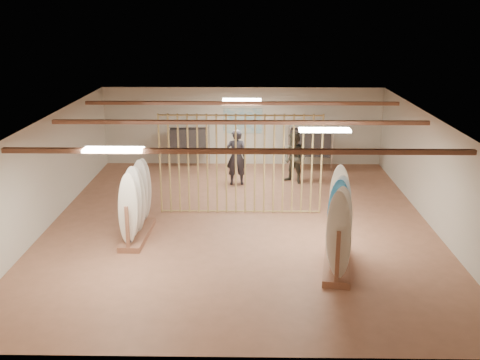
{
  "coord_description": "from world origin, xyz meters",
  "views": [
    {
      "loc": [
        0.24,
        -13.92,
        5.45
      ],
      "look_at": [
        0.0,
        0.0,
        1.2
      ],
      "focal_mm": 42.0,
      "sensor_mm": 36.0,
      "label": 1
    }
  ],
  "objects_px": {
    "clothing_rack_a": "(189,141)",
    "shopper_a": "(236,153)",
    "rack_right": "(338,237)",
    "shopper_b": "(295,155)",
    "rack_left": "(137,213)",
    "clothing_rack_b": "(311,143)"
  },
  "relations": [
    {
      "from": "clothing_rack_a",
      "to": "shopper_b",
      "type": "height_order",
      "value": "shopper_b"
    },
    {
      "from": "rack_left",
      "to": "clothing_rack_b",
      "type": "relative_size",
      "value": 1.26
    },
    {
      "from": "clothing_rack_a",
      "to": "shopper_a",
      "type": "xyz_separation_m",
      "value": [
        1.72,
        -1.92,
        0.04
      ]
    },
    {
      "from": "shopper_b",
      "to": "rack_right",
      "type": "bearing_deg",
      "value": -48.78
    },
    {
      "from": "rack_right",
      "to": "shopper_b",
      "type": "height_order",
      "value": "rack_right"
    },
    {
      "from": "shopper_a",
      "to": "clothing_rack_b",
      "type": "bearing_deg",
      "value": -152.9
    },
    {
      "from": "clothing_rack_a",
      "to": "shopper_a",
      "type": "distance_m",
      "value": 2.58
    },
    {
      "from": "rack_right",
      "to": "clothing_rack_a",
      "type": "distance_m",
      "value": 8.97
    },
    {
      "from": "clothing_rack_a",
      "to": "shopper_b",
      "type": "bearing_deg",
      "value": -29.44
    },
    {
      "from": "rack_left",
      "to": "clothing_rack_b",
      "type": "xyz_separation_m",
      "value": [
        4.88,
        5.94,
        0.4
      ]
    },
    {
      "from": "rack_right",
      "to": "shopper_b",
      "type": "relative_size",
      "value": 1.18
    },
    {
      "from": "clothing_rack_b",
      "to": "shopper_a",
      "type": "distance_m",
      "value": 2.92
    },
    {
      "from": "shopper_a",
      "to": "shopper_b",
      "type": "height_order",
      "value": "shopper_a"
    },
    {
      "from": "rack_right",
      "to": "rack_left",
      "type": "bearing_deg",
      "value": 170.63
    },
    {
      "from": "rack_left",
      "to": "shopper_a",
      "type": "xyz_separation_m",
      "value": [
        2.36,
        4.47,
        0.38
      ]
    },
    {
      "from": "rack_right",
      "to": "shopper_b",
      "type": "xyz_separation_m",
      "value": [
        -0.47,
        6.25,
        0.24
      ]
    },
    {
      "from": "shopper_a",
      "to": "shopper_b",
      "type": "bearing_deg",
      "value": -177.27
    },
    {
      "from": "rack_right",
      "to": "clothing_rack_a",
      "type": "bearing_deg",
      "value": 126.35
    },
    {
      "from": "clothing_rack_a",
      "to": "clothing_rack_b",
      "type": "distance_m",
      "value": 4.27
    },
    {
      "from": "clothing_rack_b",
      "to": "rack_left",
      "type": "bearing_deg",
      "value": -120.22
    },
    {
      "from": "shopper_a",
      "to": "shopper_b",
      "type": "xyz_separation_m",
      "value": [
        1.89,
        0.19,
        -0.08
      ]
    },
    {
      "from": "rack_left",
      "to": "clothing_rack_a",
      "type": "xyz_separation_m",
      "value": [
        0.64,
        6.39,
        0.34
      ]
    }
  ]
}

